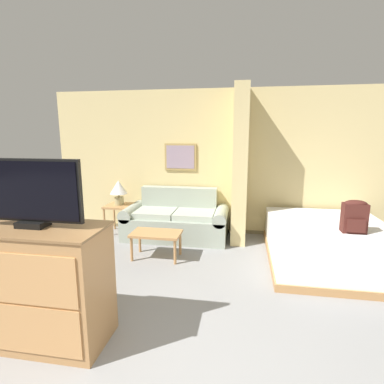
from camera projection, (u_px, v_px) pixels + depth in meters
wall_back at (227, 163)px, 5.45m from camera, size 6.52×0.16×2.60m
wall_partition_pillar at (240, 165)px, 5.01m from camera, size 0.24×0.71×2.60m
couch at (176, 220)px, 5.31m from camera, size 1.82×0.84×0.86m
coffee_table at (156, 236)px, 4.41m from camera, size 0.72×0.43×0.39m
side_table at (120, 209)px, 5.50m from camera, size 0.48×0.48×0.54m
table_lamp at (119, 189)px, 5.43m from camera, size 0.31×0.31×0.45m
tv_dresser at (39, 285)px, 2.61m from camera, size 1.19×0.57×1.05m
tv at (30, 193)px, 2.45m from camera, size 0.92×0.16×0.57m
bed at (329, 243)px, 4.31m from camera, size 1.68×2.04×0.54m
backpack at (355, 216)px, 3.91m from camera, size 0.30×0.19×0.44m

